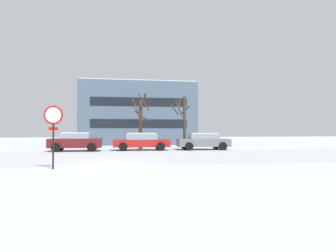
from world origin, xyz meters
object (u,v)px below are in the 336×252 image
object	(u,v)px
parked_car_gray	(203,141)
parked_car_maroon	(76,141)
parked_car_red	(141,141)
stop_sign	(53,125)

from	to	relation	value
parked_car_gray	parked_car_maroon	bearing A→B (deg)	-179.55
parked_car_maroon	parked_car_red	bearing A→B (deg)	2.88
stop_sign	parked_car_gray	size ratio (longest dim) A/B	0.60
stop_sign	parked_car_gray	world-z (taller)	stop_sign
stop_sign	parked_car_gray	xyz separation A→B (m)	(9.64, 11.46, -1.09)
stop_sign	parked_car_red	world-z (taller)	stop_sign
parked_car_red	stop_sign	bearing A→B (deg)	-111.73
parked_car_red	parked_car_gray	xyz separation A→B (m)	(5.00, -0.17, -0.00)
parked_car_red	parked_car_gray	world-z (taller)	parked_car_red
parked_car_maroon	parked_car_gray	size ratio (longest dim) A/B	0.93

